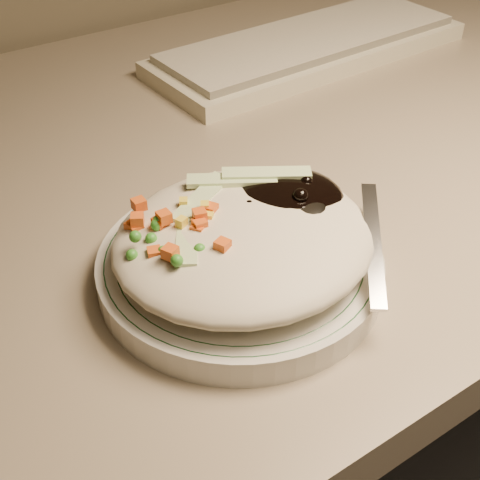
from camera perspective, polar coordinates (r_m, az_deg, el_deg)
desk at (r=0.78m, az=-4.03°, el=-5.52°), size 1.40×0.70×0.74m
plate at (r=0.50m, az=-0.00°, el=-2.37°), size 0.21×0.21×0.02m
plate_rim at (r=0.49m, az=-0.00°, el=-1.47°), size 0.20×0.20×0.00m
meal at (r=0.48m, az=0.48°, el=0.66°), size 0.21×0.19×0.05m
keyboard at (r=0.87m, az=5.96°, el=16.09°), size 0.42×0.16×0.03m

